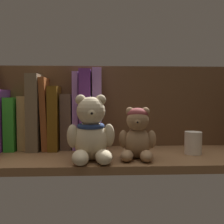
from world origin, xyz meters
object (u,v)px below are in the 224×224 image
at_px(book_2, 26,122).
at_px(book_8, 86,110).
at_px(book_0, 6,119).
at_px(book_1, 15,123).
at_px(book_6, 67,121).
at_px(book_5, 56,118).
at_px(teddy_bear_larger, 91,133).
at_px(book_3, 37,112).
at_px(book_4, 47,113).
at_px(book_7, 76,111).
at_px(book_9, 97,109).
at_px(teddy_bear_smaller, 137,134).
at_px(pillar_candle, 193,143).

xyz_separation_m(book_2, book_8, (0.19, 0.00, 0.04)).
distance_m(book_0, book_1, 0.03).
relative_size(book_1, book_8, 0.66).
height_order(book_1, book_6, book_6).
xyz_separation_m(book_1, book_5, (0.13, 0.00, 0.02)).
bearing_deg(teddy_bear_larger, book_3, 134.89).
xyz_separation_m(book_4, book_6, (0.06, 0.00, -0.02)).
bearing_deg(book_3, book_0, 180.00).
relative_size(book_0, book_2, 1.12).
xyz_separation_m(book_4, book_7, (0.09, 0.00, 0.01)).
bearing_deg(book_7, book_0, -180.00).
bearing_deg(book_8, book_9, 0.00).
relative_size(book_6, teddy_bear_smaller, 1.27).
height_order(book_1, book_8, book_8).
bearing_deg(book_5, teddy_bear_larger, -56.47).
bearing_deg(teddy_bear_smaller, teddy_bear_larger, -171.56).
height_order(book_2, teddy_bear_larger, teddy_bear_larger).
xyz_separation_m(book_0, book_4, (0.13, 0.00, 0.02)).
distance_m(book_4, book_5, 0.03).
distance_m(book_3, book_9, 0.19).
relative_size(book_8, book_9, 0.98).
bearing_deg(book_4, book_7, 0.00).
bearing_deg(book_2, teddy_bear_smaller, -25.50).
height_order(book_2, book_8, book_8).
bearing_deg(book_9, book_5, -180.00).
relative_size(book_0, teddy_bear_smaller, 1.36).
bearing_deg(book_9, book_3, -180.00).
height_order(book_3, book_5, book_3).
distance_m(book_7, teddy_bear_smaller, 0.24).
distance_m(book_0, pillar_candle, 0.57).
relative_size(teddy_bear_smaller, pillar_candle, 2.13).
distance_m(book_8, book_9, 0.04).
xyz_separation_m(book_2, book_5, (0.09, 0.00, 0.01)).
bearing_deg(pillar_candle, book_5, 165.00).
xyz_separation_m(book_4, pillar_candle, (0.43, -0.11, -0.08)).
xyz_separation_m(book_5, book_9, (0.13, 0.00, 0.03)).
bearing_deg(book_4, book_8, 0.00).
bearing_deg(book_0, book_5, 0.00).
distance_m(book_3, book_7, 0.12).
bearing_deg(book_1, book_2, 0.00).
bearing_deg(book_9, pillar_candle, -21.56).
bearing_deg(book_7, book_6, -180.00).
relative_size(book_9, pillar_candle, 3.94).
distance_m(book_0, book_9, 0.28).
distance_m(book_5, book_6, 0.04).
bearing_deg(book_0, teddy_bear_larger, -32.85).
distance_m(book_1, book_5, 0.13).
xyz_separation_m(book_2, pillar_candle, (0.49, -0.11, -0.05)).
height_order(book_9, teddy_bear_smaller, book_9).
bearing_deg(book_3, book_4, 0.00).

